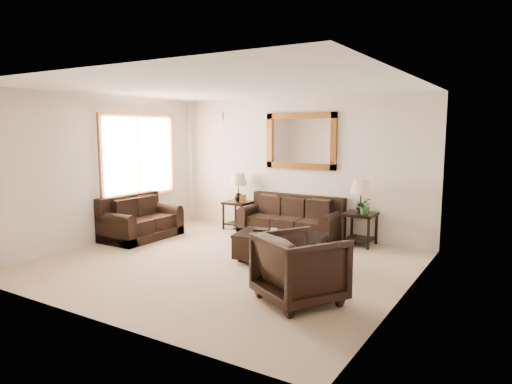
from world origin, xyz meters
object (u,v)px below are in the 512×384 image
Objects in this scene: end_table_right at (361,202)px; armchair at (300,265)px; loveseat at (139,222)px; end_table_left at (238,193)px; sofa at (292,222)px; coffee_table at (280,245)px.

end_table_right is 3.06m from armchair.
loveseat is 1.25× the size of end_table_left.
end_table_right is at bearing -0.11° from end_table_left.
armchair is at bearing -46.16° from end_table_left.
end_table_right is at bearing -54.17° from armchair.
end_table_right is (1.34, 0.07, 0.49)m from sofa.
end_table_right is at bearing 57.32° from coffee_table.
loveseat is (-2.45, -1.60, 0.01)m from sofa.
coffee_table is at bearing -22.48° from armchair.
sofa reaches higher than coffee_table.
end_table_left is at bearing 127.35° from coffee_table.
end_table_right is (3.79, 1.68, 0.48)m from loveseat.
armchair reaches higher than sofa.
end_table_right reaches higher than sofa.
end_table_left is at bearing 179.89° from end_table_right.
sofa is at bearing -56.87° from loveseat.
sofa is 1.32× the size of coffee_table.
end_table_left reaches higher than loveseat.
end_table_left is at bearing 176.48° from sofa.
loveseat is 1.58× the size of armchair.
armchair is (0.98, -1.30, 0.17)m from coffee_table.
loveseat is 1.22× the size of end_table_right.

